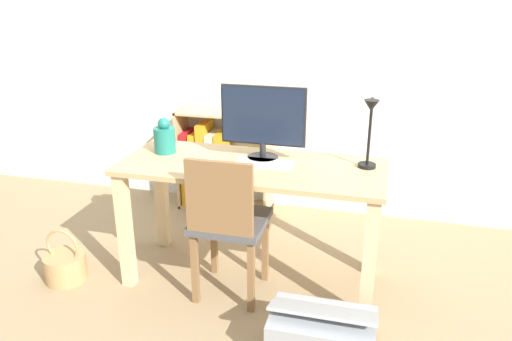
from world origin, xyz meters
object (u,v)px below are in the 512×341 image
at_px(storage_box, 322,335).
at_px(vase, 165,138).
at_px(bookshelf, 211,161).
at_px(basket, 65,266).
at_px(desk_lamp, 370,127).
at_px(chair, 227,221).
at_px(monitor, 263,119).
at_px(keyboard, 264,163).

bearing_deg(storage_box, vase, 148.45).
distance_m(bookshelf, basket, 1.38).
distance_m(desk_lamp, basket, 1.98).
relative_size(chair, basket, 2.59).
relative_size(monitor, chair, 0.56).
relative_size(desk_lamp, storage_box, 0.79).
height_order(vase, storage_box, vase).
bearing_deg(basket, desk_lamp, 12.06).
bearing_deg(chair, keyboard, 60.25).
bearing_deg(desk_lamp, keyboard, -174.65).
xyz_separation_m(keyboard, desk_lamp, (0.56, 0.05, 0.24)).
bearing_deg(chair, bookshelf, 116.29).
bearing_deg(storage_box, keyboard, 126.37).
relative_size(vase, storage_box, 0.42).
distance_m(keyboard, basket, 1.38).
relative_size(keyboard, desk_lamp, 0.80).
xyz_separation_m(monitor, storage_box, (0.46, -0.68, -0.86)).
xyz_separation_m(vase, storage_box, (1.06, -0.65, -0.71)).
height_order(monitor, bookshelf, monitor).
distance_m(keyboard, storage_box, 0.97).
distance_m(monitor, bookshelf, 1.21).
bearing_deg(basket, vase, 35.42).
xyz_separation_m(desk_lamp, bookshelf, (-1.22, 0.88, -0.61)).
distance_m(desk_lamp, bookshelf, 1.62).
height_order(desk_lamp, basket, desk_lamp).
bearing_deg(chair, vase, 151.12).
bearing_deg(desk_lamp, chair, -158.12).
relative_size(keyboard, storage_box, 0.63).
relative_size(vase, basket, 0.63).
relative_size(keyboard, bookshelf, 0.41).
xyz_separation_m(vase, basket, (-0.53, -0.38, -0.74)).
bearing_deg(monitor, keyboard, -72.38).
relative_size(bookshelf, basket, 2.33).
xyz_separation_m(vase, desk_lamp, (1.19, -0.01, 0.16)).
distance_m(keyboard, chair, 0.38).
bearing_deg(basket, storage_box, -9.70).
relative_size(desk_lamp, bookshelf, 0.51).
bearing_deg(bookshelf, monitor, -53.24).
distance_m(monitor, keyboard, 0.25).
xyz_separation_m(bookshelf, basket, (-0.51, -1.25, -0.29)).
distance_m(keyboard, vase, 0.64).
xyz_separation_m(desk_lamp, storage_box, (-0.13, -0.64, -0.87)).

